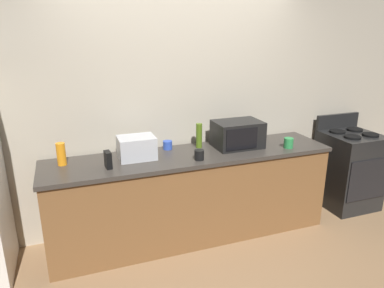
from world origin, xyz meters
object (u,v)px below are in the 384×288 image
Objects in this scene: bottle_olive_oil at (199,136)px; mug_green at (288,143)px; stove_range at (349,169)px; mug_blue at (168,145)px; bottle_dish_soap at (61,154)px; cordless_phone at (108,160)px; mug_black at (199,155)px; microwave at (238,134)px; toaster_oven at (137,148)px.

bottle_olive_oil is 2.46× the size of mug_green.
mug_blue is (-2.18, 0.22, 0.48)m from stove_range.
bottle_dish_soap is 1.33m from bottle_olive_oil.
mug_green is at bearing -18.13° from mug_blue.
cordless_phone is 0.83m from mug_black.
microwave reaches higher than mug_blue.
mug_blue is at bearing 174.21° from stove_range.
bottle_olive_oil is at bearing 8.68° from toaster_oven.
mug_black is (-1.99, -0.18, 0.49)m from stove_range.
stove_range is at bearing -3.22° from cordless_phone.
bottle_dish_soap is at bearing 145.52° from cordless_phone.
stove_range is 4.27× the size of bottle_olive_oil.
mug_black is (0.54, -0.24, -0.06)m from toaster_oven.
mug_black is (1.20, -0.30, -0.05)m from bottle_dish_soap.
bottle_dish_soap is at bearing 172.74° from mug_green.
stove_range is at bearing 5.20° from mug_black.
microwave reaches higher than mug_black.
bottle_olive_oil reaches higher than stove_range.
cordless_phone is 0.59× the size of bottle_olive_oil.
cordless_phone is 1.81m from mug_green.
bottle_olive_oil reaches higher than mug_black.
bottle_dish_soap is at bearing -178.01° from bottle_olive_oil.
bottle_dish_soap reaches higher than mug_black.
cordless_phone is at bearing -153.27° from mug_blue.
bottle_olive_oil reaches higher than toaster_oven.
bottle_olive_oil is at bearing 175.04° from stove_range.
cordless_phone is (-1.33, -0.15, -0.06)m from microwave.
bottle_olive_oil is 0.92m from mug_green.
toaster_oven is at bearing 179.33° from microwave.
microwave is at bearing -2.26° from bottle_dish_soap.
cordless_phone reaches higher than mug_black.
cordless_phone is at bearing 174.17° from mug_black.
stove_range is 3.18× the size of toaster_oven.
bottle_dish_soap reaches higher than stove_range.
microwave reaches higher than toaster_oven.
toaster_oven is at bearing 155.70° from mug_black.
microwave is 0.53m from mug_green.
toaster_oven is at bearing -171.32° from bottle_olive_oil.
microwave is 2.34× the size of bottle_dish_soap.
mug_green is (0.86, -0.33, -0.07)m from bottle_olive_oil.
bottle_dish_soap reaches higher than cordless_phone.
microwave is at bearing -16.68° from bottle_olive_oil.
stove_range is 10.50× the size of mug_green.
microwave is 1.05m from toaster_oven.
toaster_oven is 1.54m from mug_green.
toaster_oven is 0.59m from mug_black.
mug_green reaches higher than mug_black.
toaster_oven reaches higher than mug_green.
mug_black is at bearing -155.78° from microwave.
microwave is 0.40m from bottle_olive_oil.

